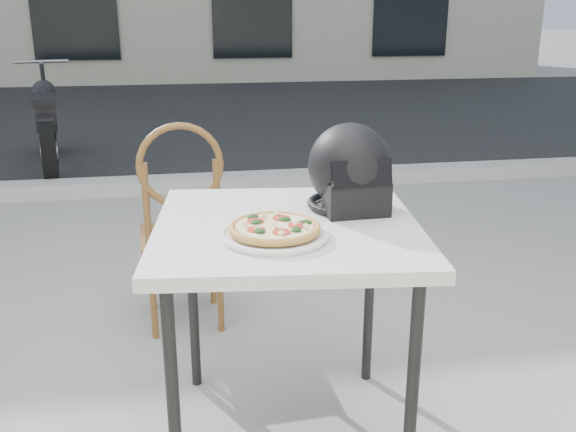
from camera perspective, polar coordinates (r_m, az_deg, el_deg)
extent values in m
plane|color=gray|center=(2.72, -11.07, -15.15)|extent=(80.00, 80.00, 0.00)
cube|color=black|center=(9.40, -10.56, 8.75)|extent=(30.00, 8.00, 0.00)
cube|color=#A6A29B|center=(5.47, -10.74, 2.76)|extent=(30.00, 0.25, 0.12)
cube|color=black|center=(13.38, -18.56, 17.72)|extent=(1.60, 0.08, 2.20)
cube|color=black|center=(13.35, -3.21, 18.57)|extent=(1.60, 0.08, 2.20)
cube|color=black|center=(14.13, 10.92, 18.26)|extent=(1.60, 0.08, 2.20)
cube|color=silver|center=(2.08, -0.10, -1.19)|extent=(0.94, 0.94, 0.04)
cylinder|color=black|center=(1.96, -10.17, -16.05)|extent=(0.04, 0.04, 0.76)
cylinder|color=black|center=(2.00, 10.98, -15.33)|extent=(0.04, 0.04, 0.76)
cylinder|color=black|center=(2.57, -8.46, -7.27)|extent=(0.04, 0.04, 0.76)
cylinder|color=black|center=(2.60, 7.24, -6.90)|extent=(0.04, 0.04, 0.76)
cylinder|color=white|center=(1.94, -1.20, -1.75)|extent=(0.38, 0.38, 0.01)
torus|color=white|center=(1.94, -1.20, -1.57)|extent=(0.40, 0.40, 0.02)
cylinder|color=#C49247|center=(1.94, -1.20, -1.17)|extent=(0.36, 0.36, 0.01)
torus|color=#C49247|center=(1.93, -1.21, -1.00)|extent=(0.37, 0.37, 0.02)
cylinder|color=red|center=(1.93, -1.21, -0.98)|extent=(0.32, 0.32, 0.00)
cylinder|color=beige|center=(1.93, -1.21, -0.89)|extent=(0.31, 0.31, 0.00)
cylinder|color=red|center=(1.93, 0.82, -0.80)|extent=(0.07, 0.07, 0.00)
cylinder|color=red|center=(1.99, -0.60, -0.18)|extent=(0.07, 0.07, 0.00)
cylinder|color=red|center=(1.97, -2.88, -0.45)|extent=(0.07, 0.07, 0.00)
cylinder|color=red|center=(1.89, -2.86, -1.20)|extent=(0.07, 0.07, 0.00)
cylinder|color=red|center=(1.87, -0.59, -1.43)|extent=(0.07, 0.07, 0.00)
ellipsoid|color=#163613|center=(1.98, -0.31, -0.28)|extent=(0.05, 0.04, 0.01)
ellipsoid|color=#163613|center=(1.95, -2.82, -0.53)|extent=(0.05, 0.05, 0.01)
ellipsoid|color=#163613|center=(1.89, 0.73, -1.20)|extent=(0.04, 0.05, 0.01)
ellipsoid|color=#163613|center=(1.88, -2.55, -1.33)|extent=(0.05, 0.05, 0.01)
ellipsoid|color=#163613|center=(1.95, 1.57, -0.54)|extent=(0.05, 0.04, 0.01)
ellipsoid|color=#163613|center=(2.00, -3.15, -0.04)|extent=(0.05, 0.05, 0.01)
cylinder|color=#F0E893|center=(1.90, -1.12, -0.94)|extent=(0.02, 0.03, 0.02)
cylinder|color=#F0E893|center=(2.00, -2.13, 0.06)|extent=(0.03, 0.03, 0.02)
cylinder|color=#F0E893|center=(1.93, 0.70, -0.68)|extent=(0.02, 0.02, 0.02)
cylinder|color=#F0E893|center=(2.02, -1.03, 0.21)|extent=(0.02, 0.02, 0.02)
cylinder|color=#F0E893|center=(1.85, -0.60, -1.54)|extent=(0.03, 0.03, 0.02)
cylinder|color=#F0E893|center=(1.93, -3.88, -0.66)|extent=(0.02, 0.02, 0.02)
cylinder|color=#F0E893|center=(1.90, 1.60, -0.93)|extent=(0.02, 0.02, 0.02)
cylinder|color=#F0E893|center=(1.89, -2.73, -1.08)|extent=(0.03, 0.03, 0.02)
ellipsoid|color=black|center=(2.21, 5.50, 4.43)|extent=(0.30, 0.31, 0.30)
cube|color=black|center=(2.15, 6.15, 1.55)|extent=(0.22, 0.11, 0.12)
torus|color=black|center=(2.24, 5.40, 1.16)|extent=(0.30, 0.30, 0.03)
cube|color=black|center=(2.09, 6.57, 3.75)|extent=(0.20, 0.05, 0.09)
cube|color=brown|center=(3.09, -9.40, -1.84)|extent=(0.41, 0.41, 0.03)
cylinder|color=brown|center=(3.32, -6.74, -4.36)|extent=(0.03, 0.03, 0.42)
cylinder|color=brown|center=(3.31, -12.08, -4.76)|extent=(0.03, 0.03, 0.42)
cylinder|color=brown|center=(3.04, -6.05, -6.54)|extent=(0.03, 0.03, 0.42)
cylinder|color=brown|center=(3.02, -11.91, -6.99)|extent=(0.03, 0.03, 0.42)
cylinder|color=brown|center=(2.88, -6.30, 1.10)|extent=(0.03, 0.03, 0.41)
cylinder|color=brown|center=(2.86, -12.45, 0.67)|extent=(0.03, 0.03, 0.41)
torus|color=brown|center=(2.82, -9.56, 4.45)|extent=(0.38, 0.05, 0.38)
cylinder|color=black|center=(7.22, -20.49, 7.54)|extent=(0.22, 0.60, 0.59)
cylinder|color=slate|center=(7.22, -20.49, 7.54)|extent=(0.17, 0.22, 0.20)
cylinder|color=black|center=(5.86, -20.45, 5.33)|extent=(0.22, 0.60, 0.59)
cylinder|color=slate|center=(5.86, -20.45, 5.33)|extent=(0.17, 0.22, 0.20)
cube|color=black|center=(6.50, -20.71, 8.67)|extent=(0.35, 1.05, 0.22)
ellipsoid|color=black|center=(6.62, -20.87, 10.28)|extent=(0.29, 0.44, 0.22)
cube|color=black|center=(6.19, -20.86, 9.62)|extent=(0.28, 0.52, 0.08)
cylinder|color=slate|center=(7.09, -20.77, 9.93)|extent=(0.10, 0.32, 0.70)
cylinder|color=slate|center=(6.94, -21.10, 12.70)|extent=(0.51, 0.12, 0.03)
cube|color=black|center=(5.83, -20.75, 8.01)|extent=(0.17, 0.24, 0.05)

